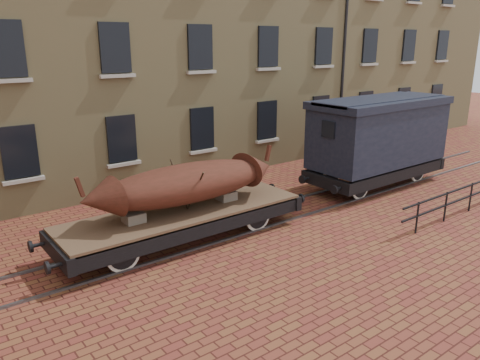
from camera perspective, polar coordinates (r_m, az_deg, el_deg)
ground at (r=15.47m, az=2.48°, el=-4.74°), size 90.00×90.00×0.00m
warehouse_cream at (r=24.38m, az=-7.59°, el=19.67°), size 40.00×10.19×14.00m
rail_track at (r=15.46m, az=2.49°, el=-4.64°), size 30.00×1.52×0.06m
flatcar_wagon at (r=13.63m, az=-6.91°, el=-4.42°), size 8.12×2.20×1.22m
iron_boat at (r=13.39m, az=-6.50°, el=-0.36°), size 6.26×1.82×1.51m
goods_van at (r=19.19m, az=16.62°, el=5.64°), size 6.82×2.49×3.53m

